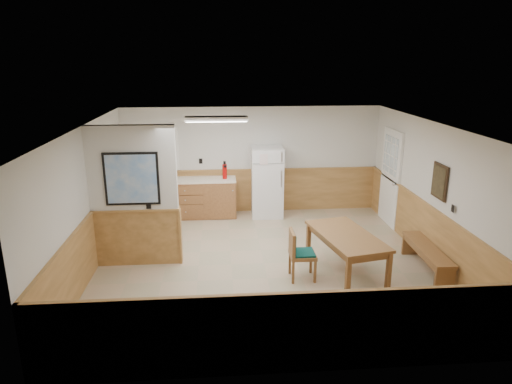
{
  "coord_description": "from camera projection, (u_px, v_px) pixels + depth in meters",
  "views": [
    {
      "loc": [
        -0.75,
        -7.5,
        3.57
      ],
      "look_at": [
        -0.11,
        0.4,
        1.23
      ],
      "focal_mm": 32.0,
      "sensor_mm": 36.0,
      "label": 1
    }
  ],
  "objects": [
    {
      "name": "wainscot_left",
      "position": [
        93.0,
        243.0,
        7.87
      ],
      "size": [
        0.04,
        6.0,
        1.0
      ],
      "primitive_type": "cube",
      "color": "tan",
      "rests_on": "ground"
    },
    {
      "name": "exterior_door",
      "position": [
        390.0,
        177.0,
        9.99
      ],
      "size": [
        0.07,
        1.02,
        2.15
      ],
      "color": "white",
      "rests_on": "ground"
    },
    {
      "name": "dining_bench",
      "position": [
        427.0,
        253.0,
        7.85
      ],
      "size": [
        0.39,
        1.56,
        0.45
      ],
      "rotation": [
        0.0,
        0.0,
        -0.04
      ],
      "color": "brown",
      "rests_on": "ground"
    },
    {
      "name": "left_wall",
      "position": [
        87.0,
        202.0,
        7.66
      ],
      "size": [
        0.02,
        6.0,
        2.5
      ],
      "primitive_type": "cube",
      "color": "silver",
      "rests_on": "ground"
    },
    {
      "name": "wainscot_right",
      "position": [
        426.0,
        233.0,
        8.33
      ],
      "size": [
        0.04,
        6.0,
        1.0
      ],
      "primitive_type": "cube",
      "color": "tan",
      "rests_on": "ground"
    },
    {
      "name": "dining_chair",
      "position": [
        298.0,
        251.0,
        7.55
      ],
      "size": [
        0.59,
        0.42,
        0.85
      ],
      "rotation": [
        0.0,
        0.0,
        -0.0
      ],
      "color": "brown",
      "rests_on": "ground"
    },
    {
      "name": "wall_painting",
      "position": [
        440.0,
        181.0,
        7.75
      ],
      "size": [
        0.04,
        0.5,
        0.6
      ],
      "color": "black",
      "rests_on": "right_wall"
    },
    {
      "name": "soap_bottle",
      "position": [
        154.0,
        175.0,
        10.35
      ],
      "size": [
        0.08,
        0.08,
        0.21
      ],
      "primitive_type": "cylinder",
      "rotation": [
        0.0,
        0.0,
        -0.15
      ],
      "color": "#188935",
      "rests_on": "kitchen_counter"
    },
    {
      "name": "kitchen_counter",
      "position": [
        201.0,
        197.0,
        10.58
      ],
      "size": [
        2.2,
        0.61,
        1.0
      ],
      "color": "#9E6838",
      "rests_on": "ground"
    },
    {
      "name": "fluorescent_fixture",
      "position": [
        216.0,
        119.0,
        8.73
      ],
      "size": [
        1.2,
        0.3,
        0.09
      ],
      "color": "white",
      "rests_on": "ceiling"
    },
    {
      "name": "partition_wall",
      "position": [
        134.0,
        198.0,
        7.91
      ],
      "size": [
        1.5,
        0.2,
        2.5
      ],
      "color": "silver",
      "rests_on": "ground"
    },
    {
      "name": "ground",
      "position": [
        264.0,
        263.0,
        8.24
      ],
      "size": [
        6.0,
        6.0,
        0.0
      ],
      "primitive_type": "plane",
      "color": "tan",
      "rests_on": "ground"
    },
    {
      "name": "fire_extinguisher",
      "position": [
        225.0,
        171.0,
        10.42
      ],
      "size": [
        0.12,
        0.12,
        0.41
      ],
      "rotation": [
        0.0,
        0.0,
        -0.18
      ],
      "color": "#BB0B09",
      "rests_on": "kitchen_counter"
    },
    {
      "name": "right_wall",
      "position": [
        432.0,
        193.0,
        8.12
      ],
      "size": [
        0.02,
        6.0,
        2.5
      ],
      "primitive_type": "cube",
      "color": "silver",
      "rests_on": "ground"
    },
    {
      "name": "dining_table",
      "position": [
        346.0,
        240.0,
        7.6
      ],
      "size": [
        1.15,
        1.78,
        0.75
      ],
      "rotation": [
        0.0,
        0.0,
        0.21
      ],
      "color": "brown",
      "rests_on": "ground"
    },
    {
      "name": "refrigerator",
      "position": [
        267.0,
        182.0,
        10.55
      ],
      "size": [
        0.73,
        0.73,
        1.62
      ],
      "rotation": [
        0.0,
        0.0,
        -0.03
      ],
      "color": "white",
      "rests_on": "ground"
    },
    {
      "name": "ceiling",
      "position": [
        265.0,
        125.0,
        7.54
      ],
      "size": [
        6.0,
        6.0,
        0.02
      ],
      "primitive_type": "cube",
      "color": "white",
      "rests_on": "back_wall"
    },
    {
      "name": "back_wall",
      "position": [
        252.0,
        160.0,
        10.76
      ],
      "size": [
        6.0,
        0.02,
        2.5
      ],
      "primitive_type": "cube",
      "color": "silver",
      "rests_on": "ground"
    },
    {
      "name": "kitchen_window",
      "position": [
        161.0,
        149.0,
        10.49
      ],
      "size": [
        0.8,
        0.04,
        1.0
      ],
      "color": "white",
      "rests_on": "back_wall"
    },
    {
      "name": "wainscot_back",
      "position": [
        252.0,
        191.0,
        10.95
      ],
      "size": [
        6.0,
        0.04,
        1.0
      ],
      "primitive_type": "cube",
      "color": "tan",
      "rests_on": "ground"
    }
  ]
}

